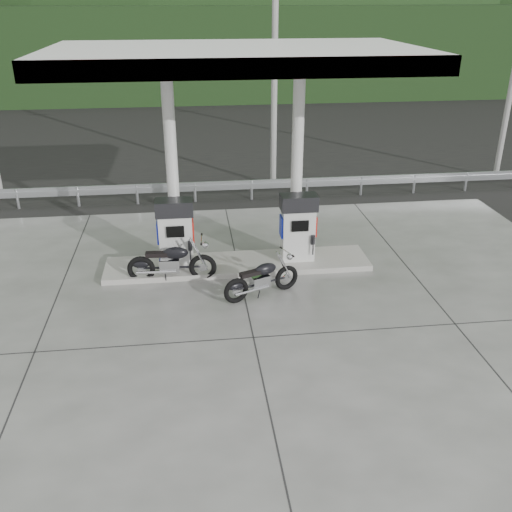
{
  "coord_description": "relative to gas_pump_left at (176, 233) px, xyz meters",
  "views": [
    {
      "loc": [
        -1.2,
        -11.21,
        6.66
      ],
      "look_at": [
        0.3,
        1.0,
        1.0
      ],
      "focal_mm": 40.0,
      "sensor_mm": 36.0,
      "label": 1
    }
  ],
  "objects": [
    {
      "name": "road",
      "position": [
        1.6,
        9.0,
        -1.07
      ],
      "size": [
        60.0,
        7.0,
        0.01
      ],
      "primitive_type": "cube",
      "color": "black",
      "rests_on": "ground"
    },
    {
      "name": "canopy_column_right",
      "position": [
        3.2,
        0.4,
        1.6
      ],
      "size": [
        0.3,
        0.3,
        5.0
      ],
      "primitive_type": "cylinder",
      "color": "white",
      "rests_on": "pump_island"
    },
    {
      "name": "ground",
      "position": [
        1.6,
        -2.5,
        -1.07
      ],
      "size": [
        160.0,
        160.0,
        0.0
      ],
      "primitive_type": "plane",
      "color": "black",
      "rests_on": "ground"
    },
    {
      "name": "utility_pole_b",
      "position": [
        3.6,
        7.0,
        2.93
      ],
      "size": [
        0.22,
        0.22,
        8.0
      ],
      "primitive_type": "cylinder",
      "color": "gray",
      "rests_on": "ground"
    },
    {
      "name": "gas_pump_right",
      "position": [
        3.2,
        0.0,
        0.0
      ],
      "size": [
        0.95,
        0.55,
        1.8
      ],
      "primitive_type": null,
      "color": "silver",
      "rests_on": "pump_island"
    },
    {
      "name": "forested_hills",
      "position": [
        1.6,
        57.5,
        -1.07
      ],
      "size": [
        100.0,
        40.0,
        140.0
      ],
      "primitive_type": null,
      "color": "black",
      "rests_on": "ground"
    },
    {
      "name": "canopy_column_left",
      "position": [
        0.0,
        0.4,
        1.6
      ],
      "size": [
        0.3,
        0.3,
        5.0
      ],
      "primitive_type": "cylinder",
      "color": "white",
      "rests_on": "pump_island"
    },
    {
      "name": "motorcycle_right",
      "position": [
        -0.13,
        -0.59,
        -0.55
      ],
      "size": [
        2.13,
        0.77,
        0.99
      ],
      "primitive_type": null,
      "rotation": [
        0.0,
        0.0,
        -0.05
      ],
      "color": "black",
      "rests_on": "forecourt_apron"
    },
    {
      "name": "guardrail",
      "position": [
        1.6,
        5.5,
        -0.36
      ],
      "size": [
        26.0,
        0.16,
        1.42
      ],
      "primitive_type": null,
      "color": "#A0A4A8",
      "rests_on": "ground"
    },
    {
      "name": "gas_pump_left",
      "position": [
        0.0,
        0.0,
        0.0
      ],
      "size": [
        0.95,
        0.55,
        1.8
      ],
      "primitive_type": null,
      "color": "silver",
      "rests_on": "pump_island"
    },
    {
      "name": "forecourt_apron",
      "position": [
        1.6,
        -2.5,
        -1.06
      ],
      "size": [
        18.0,
        14.0,
        0.02
      ],
      "primitive_type": "cube",
      "color": "slate",
      "rests_on": "ground"
    },
    {
      "name": "canopy_roof",
      "position": [
        1.6,
        0.0,
        4.3
      ],
      "size": [
        8.5,
        5.0,
        0.4
      ],
      "primitive_type": "cube",
      "color": "white",
      "rests_on": "canopy_column_left"
    },
    {
      "name": "motorcycle_left",
      "position": [
        2.02,
        -1.67,
        -0.6
      ],
      "size": [
        1.98,
        1.27,
        0.9
      ],
      "primitive_type": null,
      "rotation": [
        0.0,
        0.0,
        0.39
      ],
      "color": "black",
      "rests_on": "forecourt_apron"
    },
    {
      "name": "pump_island",
      "position": [
        1.6,
        0.0,
        -0.98
      ],
      "size": [
        7.0,
        1.4,
        0.15
      ],
      "primitive_type": "cube",
      "color": "#A19F95",
      "rests_on": "forecourt_apron"
    },
    {
      "name": "tree_band",
      "position": [
        1.6,
        27.5,
        1.93
      ],
      "size": [
        80.0,
        6.0,
        6.0
      ],
      "primitive_type": "cube",
      "color": "black",
      "rests_on": "ground"
    }
  ]
}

